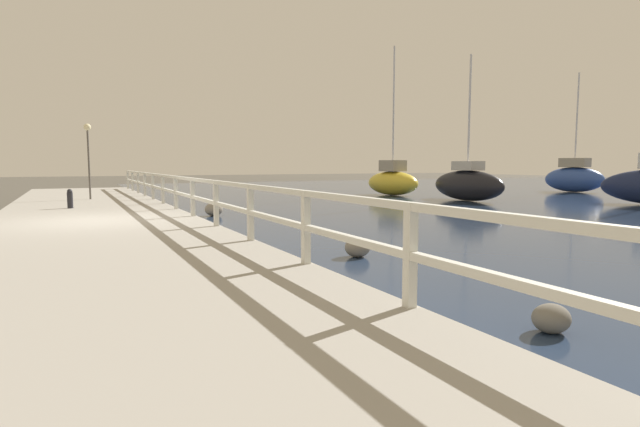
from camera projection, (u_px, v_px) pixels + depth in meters
name	position (u px, v px, depth m)	size (l,w,h in m)	color
ground_plane	(97.00, 232.00, 11.95)	(120.00, 120.00, 0.00)	#4C473D
dock_walkway	(97.00, 226.00, 11.94)	(4.80, 36.00, 0.28)	#9E998E
railing	(193.00, 190.00, 12.88)	(0.10, 32.50, 0.99)	silver
boulder_near_dock	(358.00, 247.00, 8.70)	(0.46, 0.41, 0.35)	slate
boulder_upstream	(551.00, 318.00, 4.79)	(0.38, 0.34, 0.28)	#666056
boulder_far_strip	(214.00, 209.00, 15.59)	(0.56, 0.50, 0.42)	slate
mooring_bollard	(70.00, 199.00, 15.21)	(0.17, 0.17, 0.59)	black
dock_lamp	(88.00, 143.00, 18.92)	(0.26, 0.26, 2.87)	#514C47
sailboat_yellow	(393.00, 181.00, 25.89)	(2.10, 3.47, 7.57)	gold
sailboat_blue	(574.00, 178.00, 28.78)	(2.01, 3.57, 6.77)	#2D4C9E
sailboat_black	(467.00, 184.00, 21.98)	(1.31, 4.43, 6.32)	black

